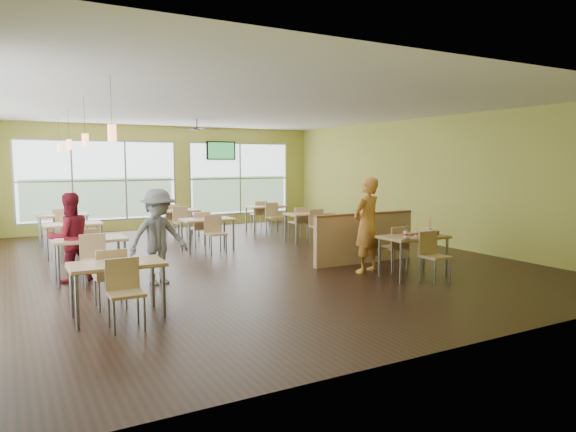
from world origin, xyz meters
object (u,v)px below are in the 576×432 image
at_px(main_table, 413,242).
at_px(half_wall_divider, 364,238).
at_px(man_plaid, 367,225).
at_px(food_basket, 433,232).

distance_m(main_table, half_wall_divider, 1.45).
relative_size(man_plaid, food_basket, 6.93).
bearing_deg(main_table, food_basket, -0.81).
bearing_deg(half_wall_divider, food_basket, -72.43).
relative_size(main_table, man_plaid, 0.84).
height_order(main_table, half_wall_divider, half_wall_divider).
height_order(main_table, food_basket, main_table).
relative_size(main_table, food_basket, 5.84).
distance_m(main_table, man_plaid, 0.91).
distance_m(half_wall_divider, food_basket, 1.55).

